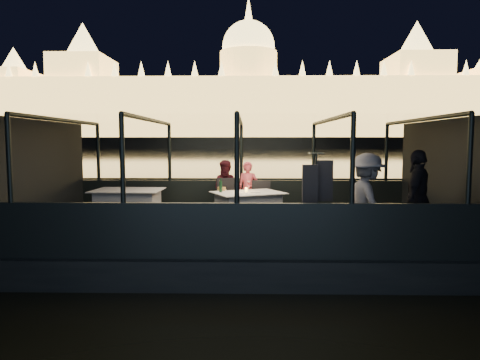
{
  "coord_description": "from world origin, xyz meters",
  "views": [
    {
      "loc": [
        0.18,
        -8.67,
        2.36
      ],
      "look_at": [
        0.0,
        0.4,
        1.55
      ],
      "focal_mm": 32.0,
      "sensor_mm": 36.0,
      "label": 1
    }
  ],
  "objects_px": {
    "dining_table_central": "(248,209)",
    "chair_port_left": "(226,202)",
    "passenger_stripe": "(367,201)",
    "person_man_maroon": "(227,188)",
    "person_woman_coral": "(248,188)",
    "chair_port_right": "(261,203)",
    "wine_bottle": "(221,185)",
    "passenger_dark": "(417,199)",
    "dining_table_aft": "(128,208)",
    "coat_stand": "(316,197)"
  },
  "relations": [
    {
      "from": "coat_stand",
      "to": "dining_table_aft",
      "type": "bearing_deg",
      "value": 152.29
    },
    {
      "from": "dining_table_aft",
      "to": "chair_port_left",
      "type": "bearing_deg",
      "value": 12.26
    },
    {
      "from": "coat_stand",
      "to": "passenger_stripe",
      "type": "bearing_deg",
      "value": -4.58
    },
    {
      "from": "dining_table_central",
      "to": "chair_port_left",
      "type": "relative_size",
      "value": 1.46
    },
    {
      "from": "dining_table_aft",
      "to": "wine_bottle",
      "type": "relative_size",
      "value": 4.87
    },
    {
      "from": "chair_port_right",
      "to": "coat_stand",
      "type": "distance_m",
      "value": 2.66
    },
    {
      "from": "dining_table_aft",
      "to": "person_woman_coral",
      "type": "bearing_deg",
      "value": 16.7
    },
    {
      "from": "chair_port_left",
      "to": "wine_bottle",
      "type": "relative_size",
      "value": 3.2
    },
    {
      "from": "person_woman_coral",
      "to": "chair_port_right",
      "type": "bearing_deg",
      "value": -37.65
    },
    {
      "from": "dining_table_aft",
      "to": "person_woman_coral",
      "type": "relative_size",
      "value": 1.08
    },
    {
      "from": "chair_port_left",
      "to": "chair_port_right",
      "type": "bearing_deg",
      "value": -18.07
    },
    {
      "from": "dining_table_aft",
      "to": "chair_port_right",
      "type": "bearing_deg",
      "value": 8.2
    },
    {
      "from": "person_woman_coral",
      "to": "person_man_maroon",
      "type": "xyz_separation_m",
      "value": [
        -0.51,
        -0.03,
        0.0
      ]
    },
    {
      "from": "chair_port_right",
      "to": "person_woman_coral",
      "type": "relative_size",
      "value": 0.68
    },
    {
      "from": "wine_bottle",
      "to": "chair_port_right",
      "type": "bearing_deg",
      "value": 34.2
    },
    {
      "from": "person_woman_coral",
      "to": "dining_table_central",
      "type": "bearing_deg",
      "value": -77.42
    },
    {
      "from": "chair_port_left",
      "to": "wine_bottle",
      "type": "distance_m",
      "value": 0.81
    },
    {
      "from": "passenger_stripe",
      "to": "dining_table_aft",
      "type": "bearing_deg",
      "value": 53.9
    },
    {
      "from": "passenger_dark",
      "to": "wine_bottle",
      "type": "height_order",
      "value": "passenger_dark"
    },
    {
      "from": "chair_port_right",
      "to": "wine_bottle",
      "type": "height_order",
      "value": "wine_bottle"
    },
    {
      "from": "dining_table_aft",
      "to": "passenger_dark",
      "type": "relative_size",
      "value": 0.87
    },
    {
      "from": "chair_port_left",
      "to": "coat_stand",
      "type": "xyz_separation_m",
      "value": [
        1.7,
        -2.51,
        0.45
      ]
    },
    {
      "from": "dining_table_central",
      "to": "dining_table_aft",
      "type": "bearing_deg",
      "value": 175.86
    },
    {
      "from": "chair_port_left",
      "to": "passenger_stripe",
      "type": "xyz_separation_m",
      "value": [
        2.57,
        -2.58,
        0.4
      ]
    },
    {
      "from": "dining_table_aft",
      "to": "chair_port_left",
      "type": "relative_size",
      "value": 1.52
    },
    {
      "from": "person_woman_coral",
      "to": "person_man_maroon",
      "type": "height_order",
      "value": "person_man_maroon"
    },
    {
      "from": "dining_table_aft",
      "to": "wine_bottle",
      "type": "xyz_separation_m",
      "value": [
        2.09,
        -0.18,
        0.53
      ]
    },
    {
      "from": "coat_stand",
      "to": "passenger_dark",
      "type": "relative_size",
      "value": 0.99
    },
    {
      "from": "passenger_dark",
      "to": "wine_bottle",
      "type": "xyz_separation_m",
      "value": [
        -3.61,
        1.67,
        0.06
      ]
    },
    {
      "from": "person_woman_coral",
      "to": "passenger_stripe",
      "type": "bearing_deg",
      "value": -42.58
    },
    {
      "from": "dining_table_central",
      "to": "chair_port_right",
      "type": "height_order",
      "value": "chair_port_right"
    },
    {
      "from": "dining_table_central",
      "to": "dining_table_aft",
      "type": "xyz_separation_m",
      "value": [
        -2.69,
        0.19,
        0.0
      ]
    },
    {
      "from": "dining_table_central",
      "to": "passenger_dark",
      "type": "relative_size",
      "value": 0.84
    },
    {
      "from": "chair_port_left",
      "to": "passenger_stripe",
      "type": "distance_m",
      "value": 3.66
    },
    {
      "from": "dining_table_central",
      "to": "wine_bottle",
      "type": "relative_size",
      "value": 4.68
    },
    {
      "from": "dining_table_central",
      "to": "chair_port_right",
      "type": "distance_m",
      "value": 0.7
    },
    {
      "from": "wine_bottle",
      "to": "coat_stand",
      "type": "bearing_deg",
      "value": -46.09
    },
    {
      "from": "person_woman_coral",
      "to": "wine_bottle",
      "type": "relative_size",
      "value": 4.49
    },
    {
      "from": "dining_table_central",
      "to": "passenger_stripe",
      "type": "xyz_separation_m",
      "value": [
        2.05,
        -1.91,
        0.47
      ]
    },
    {
      "from": "passenger_stripe",
      "to": "passenger_dark",
      "type": "distance_m",
      "value": 0.99
    },
    {
      "from": "dining_table_central",
      "to": "person_man_maroon",
      "type": "xyz_separation_m",
      "value": [
        -0.51,
        0.97,
        0.36
      ]
    },
    {
      "from": "dining_table_central",
      "to": "person_man_maroon",
      "type": "relative_size",
      "value": 1.02
    },
    {
      "from": "chair_port_right",
      "to": "coat_stand",
      "type": "relative_size",
      "value": 0.55
    },
    {
      "from": "passenger_stripe",
      "to": "person_man_maroon",
      "type": "bearing_deg",
      "value": 29.53
    },
    {
      "from": "person_woman_coral",
      "to": "wine_bottle",
      "type": "bearing_deg",
      "value": -108.74
    },
    {
      "from": "dining_table_aft",
      "to": "wine_bottle",
      "type": "bearing_deg",
      "value": -5.04
    },
    {
      "from": "person_man_maroon",
      "to": "passenger_dark",
      "type": "bearing_deg",
      "value": -33.13
    },
    {
      "from": "person_woman_coral",
      "to": "passenger_dark",
      "type": "bearing_deg",
      "value": -29.26
    },
    {
      "from": "person_man_maroon",
      "to": "wine_bottle",
      "type": "distance_m",
      "value": 0.98
    },
    {
      "from": "chair_port_left",
      "to": "chair_port_right",
      "type": "height_order",
      "value": "chair_port_left"
    }
  ]
}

